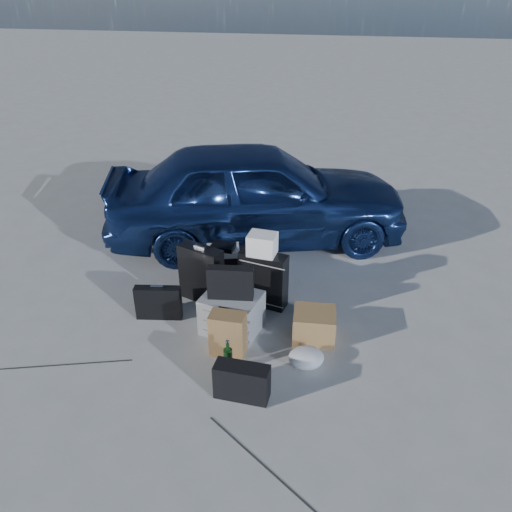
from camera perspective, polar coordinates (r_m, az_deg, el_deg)
The scene contains 16 objects.
ground at distance 4.78m, azimuth -5.50°, elevation -11.08°, with size 60.00×60.00×0.00m, color #B7B7B2.
car at distance 6.48m, azimuth 0.06°, elevation 7.23°, with size 1.54×3.83×1.30m, color navy.
pelican_case at distance 4.94m, azimuth -2.77°, elevation -6.50°, with size 0.54×0.44×0.39m, color #989B9D.
laptop_bag at distance 4.73m, azimuth -2.94°, elevation -3.08°, with size 0.44×0.11×0.33m, color black.
briefcase at distance 5.20m, azimuth -11.09°, elevation -5.26°, with size 0.47×0.10×0.36m, color black.
suitcase_left at distance 5.35m, azimuth -6.26°, elevation -2.06°, with size 0.49×0.18×0.63m, color black.
suitcase_right at distance 5.25m, azimuth 0.83°, elevation -2.68°, with size 0.51×0.18×0.61m, color black.
white_carton at distance 5.05m, azimuth 0.72°, elevation 1.35°, with size 0.28×0.22×0.22m, color white.
duffel_bag at distance 5.79m, azimuth -3.67°, elevation -1.03°, with size 0.66×0.28×0.33m, color black.
flat_box_white at distance 5.68m, azimuth -3.78°, elevation 0.62°, with size 0.37×0.28×0.06m, color white.
flat_box_black at distance 5.64m, azimuth -3.80°, elevation 1.08°, with size 0.26×0.19×0.06m, color black.
kraft_bag at distance 4.64m, azimuth -3.24°, elevation -8.90°, with size 0.32×0.19×0.43m, color olive.
cardboard_box at distance 4.88m, azimuth 6.65°, elevation -7.87°, with size 0.40×0.35×0.30m, color #9B6843.
plastic_bag at distance 4.60m, azimuth 5.76°, elevation -11.48°, with size 0.32×0.28×0.18m, color silver.
messenger_bag at distance 4.25m, azimuth -1.62°, elevation -14.16°, with size 0.46×0.17×0.32m, color black.
green_bottle at distance 4.49m, azimuth -3.22°, elevation -11.38°, with size 0.08×0.08×0.32m, color black.
Camera 1 is at (1.19, -3.45, 3.08)m, focal length 35.00 mm.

